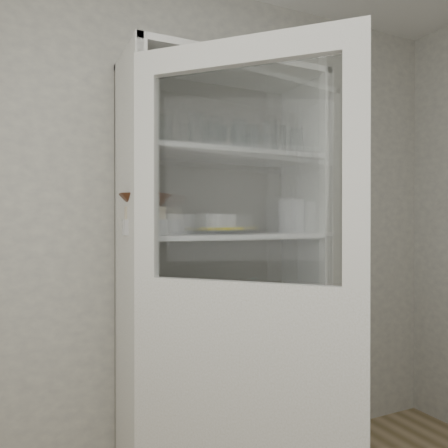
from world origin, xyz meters
name	(u,v)px	position (x,y,z in m)	size (l,w,h in m)	color
wall_back	(172,226)	(0.00, 1.50, 1.30)	(3.60, 0.02, 2.60)	#9F9C96
pantry_cabinet	(219,296)	(0.20, 1.34, 0.94)	(1.00, 0.45, 2.10)	beige
cupboard_door	(242,343)	(0.01, 0.73, 0.87)	(0.65, 0.68, 2.00)	beige
tumbler_0	(150,130)	(-0.21, 1.17, 1.72)	(0.06, 0.06, 0.13)	silver
tumbler_1	(197,131)	(0.01, 1.16, 1.74)	(0.07, 0.07, 0.15)	silver
tumbler_2	(240,135)	(0.20, 1.11, 1.73)	(0.07, 0.07, 0.13)	silver
tumbler_3	(215,133)	(0.08, 1.11, 1.73)	(0.07, 0.07, 0.13)	silver
tumbler_4	(253,138)	(0.29, 1.15, 1.73)	(0.06, 0.06, 0.13)	silver
tumbler_5	(279,140)	(0.45, 1.15, 1.73)	(0.07, 0.07, 0.14)	silver
tumbler_6	(297,142)	(0.56, 1.17, 1.73)	(0.07, 0.07, 0.14)	silver
tumbler_7	(145,133)	(-0.21, 1.25, 1.72)	(0.06, 0.06, 0.13)	silver
tumbler_8	(164,132)	(-0.12, 1.25, 1.74)	(0.08, 0.08, 0.15)	silver
tumbler_9	(208,140)	(0.11, 1.27, 1.72)	(0.06, 0.06, 0.12)	silver
tumbler_10	(248,141)	(0.33, 1.27, 1.74)	(0.08, 0.08, 0.15)	silver
tumbler_11	(238,139)	(0.26, 1.25, 1.74)	(0.07, 0.07, 0.15)	silver
goblet_0	(152,136)	(-0.14, 1.39, 1.74)	(0.07, 0.07, 0.17)	silver
goblet_1	(221,140)	(0.22, 1.36, 1.75)	(0.08, 0.08, 0.17)	silver
goblet_2	(219,138)	(0.21, 1.35, 1.76)	(0.09, 0.09, 0.19)	silver
goblet_3	(254,143)	(0.42, 1.36, 1.75)	(0.08, 0.08, 0.18)	silver
plate_stack_front	(145,227)	(-0.21, 1.25, 1.30)	(0.21, 0.21, 0.07)	silver
plate_stack_back	(172,224)	(-0.02, 1.42, 1.31)	(0.23, 0.23, 0.10)	silver
cream_bowl	(145,213)	(-0.21, 1.25, 1.36)	(0.19, 0.19, 0.06)	beige
terracotta_bowl	(145,200)	(-0.21, 1.25, 1.42)	(0.24, 0.24, 0.06)	#411E0E
glass_platter	(221,232)	(0.19, 1.29, 1.27)	(0.35, 0.35, 0.02)	silver
yellow_trivet	(221,229)	(0.19, 1.29, 1.29)	(0.18, 0.18, 0.01)	yellow
white_ramekin	(221,221)	(0.19, 1.29, 1.33)	(0.15, 0.15, 0.07)	silver
grey_bowl_stack	(291,216)	(0.61, 1.28, 1.35)	(0.14, 0.14, 0.18)	#B4B4B4
mug_blue	(277,303)	(0.45, 1.18, 0.91)	(0.11, 0.11, 0.09)	#183B9D
mug_teal	(233,301)	(0.27, 1.31, 0.91)	(0.11, 0.11, 0.10)	teal
mug_white	(243,307)	(0.26, 1.19, 0.90)	(0.09, 0.09, 0.09)	silver
teal_jar	(234,300)	(0.28, 1.31, 0.92)	(0.09, 0.09, 0.11)	teal
measuring_cups	(216,313)	(0.12, 1.20, 0.88)	(0.11, 0.11, 0.04)	silver
white_canister	(183,304)	(-0.01, 1.31, 0.92)	(0.10, 0.10, 0.12)	silver
cream_dish	(180,394)	(-0.04, 1.27, 0.49)	(0.21, 0.21, 0.07)	beige
tin_box	(280,377)	(0.53, 1.27, 0.49)	(0.21, 0.15, 0.06)	#A2A1AD
tumbler_12	(270,138)	(0.39, 1.16, 1.74)	(0.08, 0.08, 0.15)	silver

